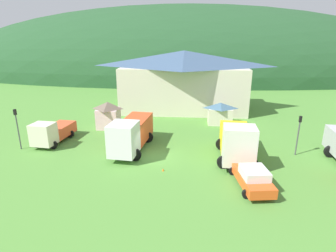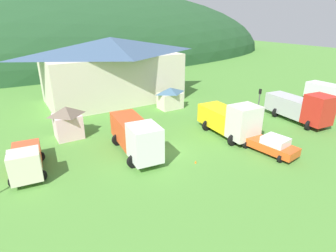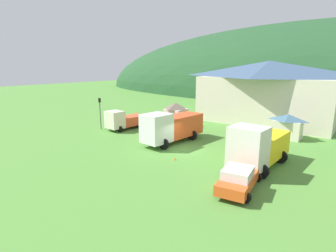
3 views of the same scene
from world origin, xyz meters
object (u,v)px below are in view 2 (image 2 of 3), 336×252
Objects in this scene: play_shed_pink at (68,122)px; traffic_light_east at (259,101)px; flatbed_truck_yellow at (230,119)px; crane_truck_red at (301,107)px; depot_building at (112,69)px; light_truck_cream at (26,160)px; play_shed_cream at (170,98)px; traffic_cone_near_pickup at (196,163)px; service_pickup_orange at (270,144)px; heavy_rig_white at (136,135)px.

play_shed_pink is 20.85m from traffic_light_east.
crane_truck_red is (9.59, -1.23, 0.00)m from flatbed_truck_yellow.
light_truck_cream is (-13.09, -15.87, -3.29)m from depot_building.
depot_building is 5.12× the size of traffic_light_east.
play_shed_cream reaches higher than traffic_cone_near_pickup.
traffic_cone_near_pickup is (-6.25, -2.72, -1.81)m from flatbed_truck_yellow.
traffic_light_east is (5.34, 6.21, 1.52)m from service_pickup_orange.
traffic_cone_near_pickup is at bearing -114.01° from service_pickup_orange.
light_truck_cream is 13.25m from traffic_cone_near_pickup.
play_shed_cream is 19.76m from light_truck_cream.
service_pickup_orange is 11.35× the size of traffic_cone_near_pickup.
traffic_light_east reaches higher than crane_truck_red.
play_shed_cream is 0.41× the size of heavy_rig_white.
heavy_rig_white is 1.00× the size of crane_truck_red.
traffic_light_east is at bearing 108.60° from flatbed_truck_yellow.
traffic_light_east is at bearing -18.32° from play_shed_pink.
play_shed_cream is 0.99× the size of play_shed_pink.
play_shed_cream is 13.88m from play_shed_pink.
heavy_rig_white reaches higher than play_shed_pink.
play_shed_cream reaches higher than light_truck_cream.
flatbed_truck_yellow is at bearing -88.01° from play_shed_cream.
heavy_rig_white is at bearing -134.64° from play_shed_cream.
flatbed_truck_yellow is 1.86× the size of traffic_light_east.
service_pickup_orange is at bearing -41.47° from play_shed_pink.
traffic_cone_near_pickup is at bearing -63.18° from flatbed_truck_yellow.
crane_truck_red reaches higher than service_pickup_orange.
play_shed_cream is 10.85m from flatbed_truck_yellow.
depot_building is 6.00× the size of play_shed_pink.
depot_building is at bearing 146.33° from light_truck_cream.
depot_building is 2.75× the size of flatbed_truck_yellow.
service_pickup_orange is 7.02m from traffic_cone_near_pickup.
depot_building is 9.56m from play_shed_cream.
traffic_cone_near_pickup is (-1.01, -21.18, -4.51)m from depot_building.
depot_building reaches higher than flatbed_truck_yellow.
depot_building is 20.83m from light_truck_cream.
play_shed_pink is 0.62× the size of service_pickup_orange.
crane_truck_red is at bearing 88.05° from light_truck_cream.
play_shed_pink reaches higher than traffic_cone_near_pickup.
service_pickup_orange is (14.44, -12.76, -0.84)m from play_shed_pink.
depot_building reaches higher than light_truck_cream.
traffic_light_east is 13.00m from traffic_cone_near_pickup.
heavy_rig_white is 16.98× the size of traffic_cone_near_pickup.
play_shed_cream is at bearing -135.04° from crane_truck_red.
light_truck_cream is 8.70m from heavy_rig_white.
crane_truck_red is at bearing 86.03° from flatbed_truck_yellow.
traffic_cone_near_pickup is at bearing 72.11° from light_truck_cream.
play_shed_pink is 0.57× the size of light_truck_cream.
traffic_cone_near_pickup is (-15.84, -1.49, -1.81)m from crane_truck_red.
flatbed_truck_yellow is at bearing 23.50° from traffic_cone_near_pickup.
crane_truck_red is (9.97, -12.06, 0.38)m from play_shed_cream.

